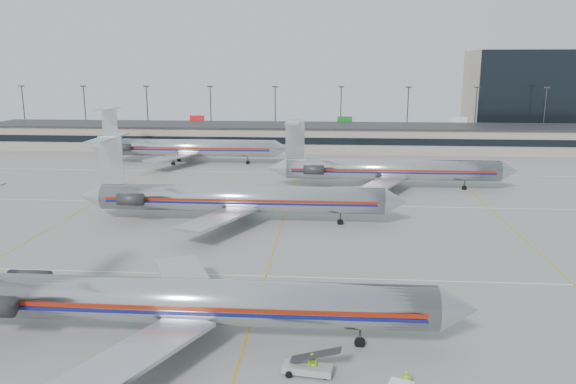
# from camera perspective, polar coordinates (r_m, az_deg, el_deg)

# --- Properties ---
(ground) EXTENTS (260.00, 260.00, 0.00)m
(ground) POSITION_cam_1_polar(r_m,az_deg,el_deg) (47.92, -3.66, -12.85)
(ground) COLOR gray
(ground) RESTS_ON ground
(apron_markings) EXTENTS (160.00, 0.15, 0.02)m
(apron_markings) POSITION_cam_1_polar(r_m,az_deg,el_deg) (57.03, -2.26, -8.53)
(apron_markings) COLOR silver
(apron_markings) RESTS_ON ground
(terminal) EXTENTS (162.00, 17.00, 6.25)m
(terminal) POSITION_cam_1_polar(r_m,az_deg,el_deg) (141.99, 1.78, 5.62)
(terminal) COLOR gray
(terminal) RESTS_ON ground
(light_mast_row) EXTENTS (163.60, 0.40, 15.28)m
(light_mast_row) POSITION_cam_1_polar(r_m,az_deg,el_deg) (155.39, 2.03, 8.24)
(light_mast_row) COLOR #38383D
(light_mast_row) RESTS_ON ground
(distant_building) EXTENTS (30.00, 20.00, 25.00)m
(distant_building) POSITION_cam_1_polar(r_m,az_deg,el_deg) (179.86, 22.69, 9.14)
(distant_building) COLOR tan
(distant_building) RESTS_ON ground
(jet_foreground) EXTENTS (43.44, 25.58, 11.37)m
(jet_foreground) POSITION_cam_1_polar(r_m,az_deg,el_deg) (44.12, -11.26, -10.72)
(jet_foreground) COLOR silver
(jet_foreground) RESTS_ON ground
(jet_second_row) EXTENTS (44.32, 26.10, 11.60)m
(jet_second_row) POSITION_cam_1_polar(r_m,az_deg,el_deg) (75.32, -5.47, -0.63)
(jet_second_row) COLOR silver
(jet_second_row) RESTS_ON ground
(jet_third_row) EXTENTS (42.53, 26.16, 11.63)m
(jet_third_row) POSITION_cam_1_polar(r_m,az_deg,el_deg) (97.40, 9.97, 2.29)
(jet_third_row) COLOR silver
(jet_third_row) RESTS_ON ground
(jet_back_row) EXTENTS (43.90, 27.00, 12.00)m
(jet_back_row) POSITION_cam_1_polar(r_m,az_deg,el_deg) (123.18, -10.46, 4.48)
(jet_back_row) COLOR silver
(jet_back_row) RESTS_ON ground
(belt_loader) EXTENTS (4.09, 1.68, 2.11)m
(belt_loader) POSITION_cam_1_polar(r_m,az_deg,el_deg) (40.12, 2.09, -17.35)
(belt_loader) COLOR #9B9B9B
(belt_loader) RESTS_ON ground
(ramp_worker_near) EXTENTS (0.68, 0.54, 1.62)m
(ramp_worker_near) POSITION_cam_1_polar(r_m,az_deg,el_deg) (38.73, 11.95, -18.42)
(ramp_worker_near) COLOR #8AE215
(ramp_worker_near) RESTS_ON ground
(ramp_worker_far) EXTENTS (0.96, 0.94, 1.55)m
(ramp_worker_far) POSITION_cam_1_polar(r_m,az_deg,el_deg) (40.05, 2.50, -17.06)
(ramp_worker_far) COLOR #A0D514
(ramp_worker_far) RESTS_ON ground
(cone_left) EXTENTS (0.40, 0.40, 0.54)m
(cone_left) POSITION_cam_1_polar(r_m,az_deg,el_deg) (41.89, -18.11, -17.09)
(cone_left) COLOR red
(cone_left) RESTS_ON ground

